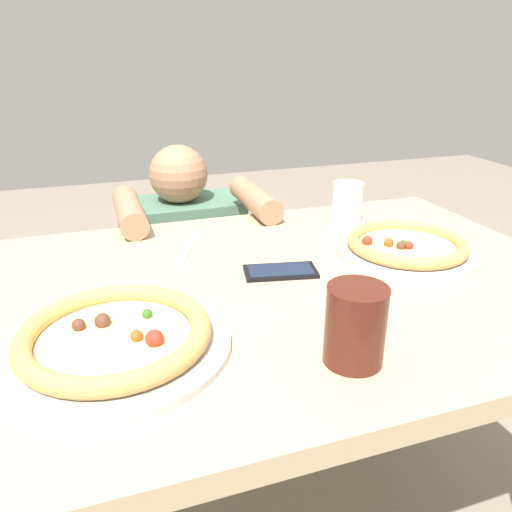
{
  "coord_description": "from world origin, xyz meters",
  "views": [
    {
      "loc": [
        -0.34,
        -0.83,
        1.18
      ],
      "look_at": [
        -0.03,
        0.07,
        0.78
      ],
      "focal_mm": 34.67,
      "sensor_mm": 36.0,
      "label": 1
    }
  ],
  "objects_px": {
    "drink_cup_colored": "(353,326)",
    "water_cup_clear": "(347,203)",
    "pizza_near": "(115,338)",
    "fork": "(191,243)",
    "diner_seated": "(186,293)",
    "pizza_far": "(407,246)",
    "cell_phone": "(280,271)"
  },
  "relations": [
    {
      "from": "water_cup_clear",
      "to": "fork",
      "type": "relative_size",
      "value": 0.57
    },
    {
      "from": "diner_seated",
      "to": "fork",
      "type": "bearing_deg",
      "value": -97.19
    },
    {
      "from": "water_cup_clear",
      "to": "diner_seated",
      "type": "height_order",
      "value": "diner_seated"
    },
    {
      "from": "drink_cup_colored",
      "to": "diner_seated",
      "type": "bearing_deg",
      "value": 94.23
    },
    {
      "from": "pizza_near",
      "to": "fork",
      "type": "bearing_deg",
      "value": 63.25
    },
    {
      "from": "pizza_far",
      "to": "pizza_near",
      "type": "bearing_deg",
      "value": -164.03
    },
    {
      "from": "fork",
      "to": "diner_seated",
      "type": "distance_m",
      "value": 0.55
    },
    {
      "from": "water_cup_clear",
      "to": "fork",
      "type": "xyz_separation_m",
      "value": [
        -0.43,
        -0.02,
        -0.05
      ]
    },
    {
      "from": "pizza_near",
      "to": "diner_seated",
      "type": "distance_m",
      "value": 0.94
    },
    {
      "from": "water_cup_clear",
      "to": "cell_phone",
      "type": "bearing_deg",
      "value": -139.3
    },
    {
      "from": "drink_cup_colored",
      "to": "water_cup_clear",
      "type": "distance_m",
      "value": 0.64
    },
    {
      "from": "drink_cup_colored",
      "to": "pizza_near",
      "type": "bearing_deg",
      "value": 155.94
    },
    {
      "from": "drink_cup_colored",
      "to": "diner_seated",
      "type": "xyz_separation_m",
      "value": [
        -0.07,
        0.97,
        -0.4
      ]
    },
    {
      "from": "water_cup_clear",
      "to": "pizza_near",
      "type": "bearing_deg",
      "value": -146.03
    },
    {
      "from": "drink_cup_colored",
      "to": "water_cup_clear",
      "type": "relative_size",
      "value": 1.1
    },
    {
      "from": "pizza_near",
      "to": "water_cup_clear",
      "type": "xyz_separation_m",
      "value": [
        0.63,
        0.42,
        0.04
      ]
    },
    {
      "from": "water_cup_clear",
      "to": "diner_seated",
      "type": "bearing_deg",
      "value": 132.87
    },
    {
      "from": "drink_cup_colored",
      "to": "diner_seated",
      "type": "height_order",
      "value": "diner_seated"
    },
    {
      "from": "pizza_far",
      "to": "cell_phone",
      "type": "distance_m",
      "value": 0.31
    },
    {
      "from": "pizza_far",
      "to": "diner_seated",
      "type": "xyz_separation_m",
      "value": [
        -0.4,
        0.64,
        -0.36
      ]
    },
    {
      "from": "pizza_far",
      "to": "drink_cup_colored",
      "type": "bearing_deg",
      "value": -134.39
    },
    {
      "from": "pizza_near",
      "to": "water_cup_clear",
      "type": "height_order",
      "value": "water_cup_clear"
    },
    {
      "from": "pizza_near",
      "to": "water_cup_clear",
      "type": "relative_size",
      "value": 3.25
    },
    {
      "from": "pizza_near",
      "to": "cell_phone",
      "type": "relative_size",
      "value": 2.22
    },
    {
      "from": "drink_cup_colored",
      "to": "water_cup_clear",
      "type": "bearing_deg",
      "value": 62.16
    },
    {
      "from": "water_cup_clear",
      "to": "cell_phone",
      "type": "xyz_separation_m",
      "value": [
        -0.28,
        -0.24,
        -0.05
      ]
    },
    {
      "from": "drink_cup_colored",
      "to": "diner_seated",
      "type": "distance_m",
      "value": 1.05
    },
    {
      "from": "water_cup_clear",
      "to": "diner_seated",
      "type": "relative_size",
      "value": 0.12
    },
    {
      "from": "pizza_near",
      "to": "drink_cup_colored",
      "type": "relative_size",
      "value": 2.95
    },
    {
      "from": "drink_cup_colored",
      "to": "cell_phone",
      "type": "xyz_separation_m",
      "value": [
        0.02,
        0.32,
        -0.06
      ]
    },
    {
      "from": "drink_cup_colored",
      "to": "fork",
      "type": "relative_size",
      "value": 0.63
    },
    {
      "from": "drink_cup_colored",
      "to": "water_cup_clear",
      "type": "height_order",
      "value": "drink_cup_colored"
    }
  ]
}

